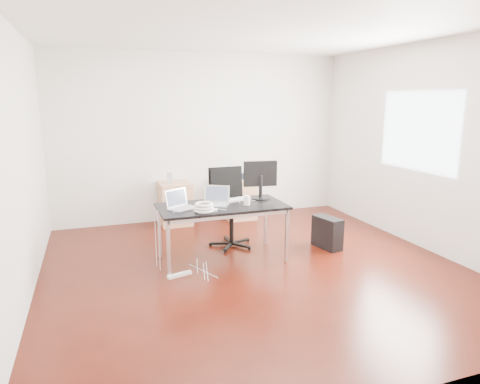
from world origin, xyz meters
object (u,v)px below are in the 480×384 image
object	(u,v)px
office_chair	(229,203)
filing_cabinet_left	(175,203)
filing_cabinet_right	(239,198)
pc_tower	(327,233)
desk	(222,209)

from	to	relation	value
office_chair	filing_cabinet_left	world-z (taller)	office_chair
filing_cabinet_right	office_chair	bearing A→B (deg)	-114.77
filing_cabinet_left	pc_tower	xyz separation A→B (m)	(1.78, -1.86, -0.13)
desk	office_chair	size ratio (longest dim) A/B	1.48
desk	filing_cabinet_left	distance (m)	1.87
office_chair	filing_cabinet_left	xyz separation A→B (m)	(-0.53, 1.27, -0.26)
office_chair	filing_cabinet_right	world-z (taller)	office_chair
desk	filing_cabinet_left	bearing A→B (deg)	98.10
desk	filing_cabinet_right	xyz separation A→B (m)	(0.86, 1.82, -0.33)
desk	filing_cabinet_right	bearing A→B (deg)	64.65
desk	office_chair	bearing A→B (deg)	63.34
filing_cabinet_left	filing_cabinet_right	world-z (taller)	same
desk	pc_tower	bearing A→B (deg)	-1.67
desk	filing_cabinet_right	world-z (taller)	desk
pc_tower	filing_cabinet_right	bearing A→B (deg)	97.92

